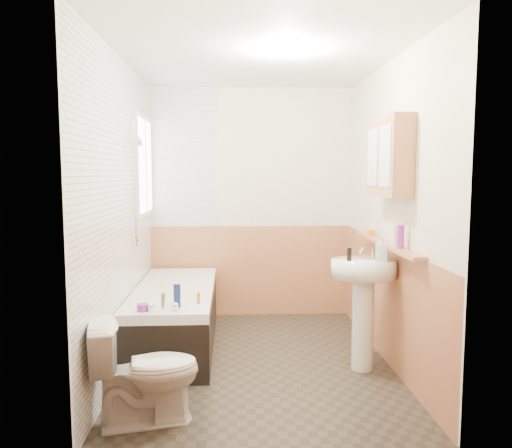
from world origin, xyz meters
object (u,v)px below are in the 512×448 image
Objects in this scene: bathtub at (175,315)px; toilet at (146,372)px; pine_shelf at (386,244)px; sink at (363,292)px; medicine_cabinet at (389,157)px.

bathtub is 1.43m from toilet.
bathtub is at bearing 162.09° from pine_shelf.
sink is 0.70× the size of pine_shelf.
pine_shelf is at bearing -17.91° from bathtub.
bathtub is 1.25× the size of pine_shelf.
bathtub is at bearing 169.83° from sink.
pine_shelf is (1.77, -0.57, 0.73)m from bathtub.
sink is at bearing 174.21° from medicine_cabinet.
bathtub is 2.00m from pine_shelf.
medicine_cabinet reaches higher than pine_shelf.
pine_shelf is 0.70m from medicine_cabinet.
pine_shelf is at bearing 73.54° from medicine_cabinet.
pine_shelf is at bearing -76.20° from toilet.
sink is (1.60, 0.78, 0.31)m from toilet.
bathtub reaches higher than toilet.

